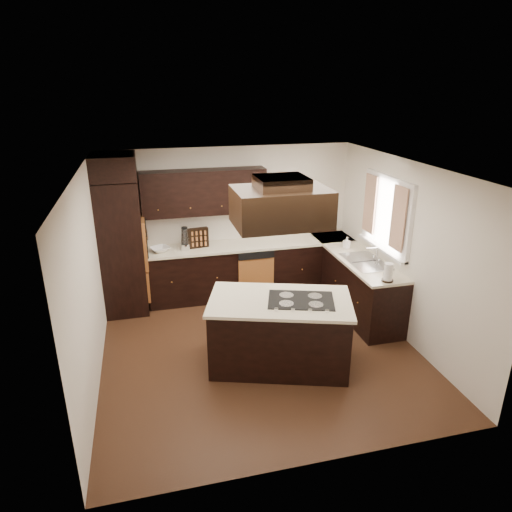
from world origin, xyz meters
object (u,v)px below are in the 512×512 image
Objects in this scene: island at (279,333)px; range_hood at (281,207)px; spice_rack at (196,238)px; oven_column at (122,247)px.

island is 1.63× the size of range_hood.
island is at bearing 68.93° from range_hood.
spice_rack reaches higher than island.
island is at bearing -80.34° from spice_rack.
island is at bearing -47.10° from oven_column.
island is 1.73m from range_hood.
range_hood is at bearing -93.04° from island.
range_hood reaches higher than oven_column.
oven_column is at bearing 150.92° from island.
oven_column is 2.02× the size of range_hood.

